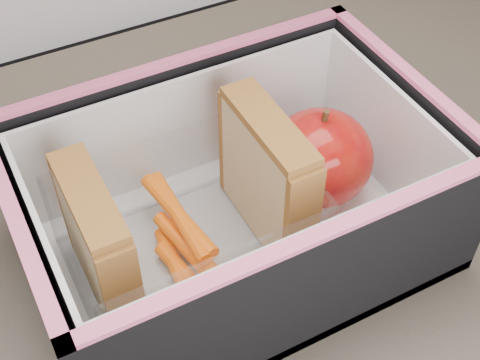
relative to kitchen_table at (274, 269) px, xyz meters
The scene contains 8 objects.
kitchen_table is the anchor object (origin of this frame).
lunch_bag 0.17m from the kitchen_table, 161.17° to the right, with size 0.31×0.27×0.30m.
plastic_tub 0.17m from the kitchen_table, 165.95° to the right, with size 0.17×0.12×0.07m, color white, non-canonical shape.
sandwich_left 0.22m from the kitchen_table, behind, with size 0.03×0.09×0.10m.
sandwich_right 0.16m from the kitchen_table, 138.61° to the right, with size 0.03×0.10×0.11m.
carrot_sticks 0.16m from the kitchen_table, 160.74° to the right, with size 0.04×0.14×0.03m.
paper_napkin 0.11m from the kitchen_table, 33.12° to the right, with size 0.08×0.08×0.01m, color white.
red_apple 0.15m from the kitchen_table, 32.76° to the right, with size 0.10×0.10×0.09m.
Camera 1 is at (-0.20, -0.32, 1.17)m, focal length 50.00 mm.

